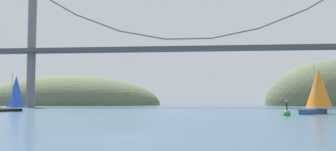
% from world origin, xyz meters
% --- Properties ---
extents(ground_plane, '(360.00, 360.00, 0.00)m').
position_xyz_m(ground_plane, '(0.00, 0.00, 0.00)').
color(ground_plane, '#385670').
extents(headland_right, '(57.85, 44.00, 38.49)m').
position_xyz_m(headland_right, '(60.00, 135.00, 0.00)').
color(headland_right, '#5B6647').
rests_on(headland_right, ground_plane).
extents(headland_left, '(81.99, 44.00, 26.52)m').
position_xyz_m(headland_left, '(-55.00, 135.00, 0.00)').
color(headland_left, '#5B6647').
rests_on(headland_left, ground_plane).
extents(suspension_bridge, '(142.81, 6.00, 40.47)m').
position_xyz_m(suspension_bridge, '(-0.00, 95.00, 19.61)').
color(suspension_bridge, slate).
rests_on(suspension_bridge, ground_plane).
extents(sailboat_blue_spinnaker, '(4.26, 7.16, 8.05)m').
position_xyz_m(sailboat_blue_spinnaker, '(-35.02, 50.97, 3.95)').
color(sailboat_blue_spinnaker, black).
rests_on(sailboat_blue_spinnaker, ground_plane).
extents(sailboat_orange_sail, '(7.60, 8.09, 8.82)m').
position_xyz_m(sailboat_orange_sail, '(25.26, 43.34, 4.22)').
color(sailboat_orange_sail, navy).
rests_on(sailboat_orange_sail, ground_plane).
extents(channel_buoy, '(1.10, 1.10, 2.64)m').
position_xyz_m(channel_buoy, '(17.79, 34.23, 0.37)').
color(channel_buoy, green).
rests_on(channel_buoy, ground_plane).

